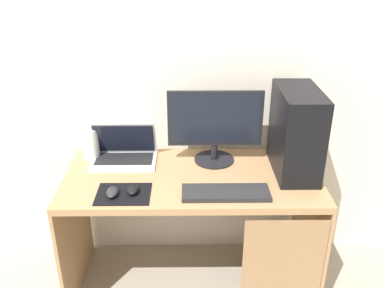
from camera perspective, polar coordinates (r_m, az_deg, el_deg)
ground_plane at (r=2.62m, az=-0.00°, el=-18.13°), size 8.00×8.00×0.00m
wall_back at (r=2.31m, az=-0.03°, el=12.81°), size 4.00×0.05×2.60m
desk at (r=2.25m, az=0.44°, el=-7.74°), size 1.33×0.62×0.72m
pc_tower at (r=2.20m, az=13.99°, el=1.62°), size 0.20×0.41×0.44m
monitor at (r=2.24m, az=3.15°, el=2.45°), size 0.51×0.22×0.41m
laptop at (r=2.34m, az=-9.24°, el=-1.21°), size 0.35×0.23×0.22m
speaker at (r=2.39m, az=-13.67°, el=0.06°), size 0.09×0.09×0.18m
keyboard at (r=2.02m, az=4.61°, el=-6.64°), size 0.42×0.14×0.02m
mousepad at (r=2.05m, az=-9.32°, el=-6.73°), size 0.26×0.20×0.00m
mouse_left at (r=2.04m, az=-8.06°, el=-6.13°), size 0.06×0.10×0.03m
mouse_right at (r=2.04m, az=-10.81°, el=-6.47°), size 0.06×0.10×0.03m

